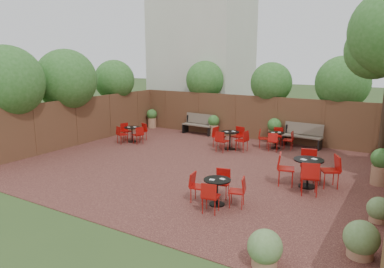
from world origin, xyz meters
The scene contains 11 objects.
ground centered at (0.00, 0.00, 0.00)m, with size 80.00×80.00×0.00m, color #354F23.
courtyard_paving centered at (0.00, 0.00, 0.01)m, with size 12.00×10.00×0.02m, color #331715.
fence_back centered at (0.00, 5.00, 1.00)m, with size 12.00×0.08×2.00m, color brown.
fence_left centered at (-6.00, 0.00, 1.00)m, with size 0.08×10.00×2.00m, color brown.
neighbour_building centered at (-4.50, 8.00, 4.00)m, with size 5.00×4.00×8.00m, color beige.
overhang_foliage centered at (-2.25, 1.71, 2.71)m, with size 15.83×10.76×2.70m.
park_bench_left centered at (-2.73, 4.63, 0.52)m, with size 1.61×0.60×0.98m.
park_bench_right centered at (2.30, 4.63, 0.53)m, with size 1.64×0.59×1.00m.
bistro_tables centered at (1.01, 0.96, 0.45)m, with size 9.67×7.86×0.96m.
planters centered at (0.26, 3.70, 0.59)m, with size 11.70×4.08×1.10m.
low_shrubs centered at (5.06, -3.46, 0.34)m, with size 2.17×3.67×0.71m.
Camera 1 is at (6.12, -10.40, 3.72)m, focal length 34.09 mm.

